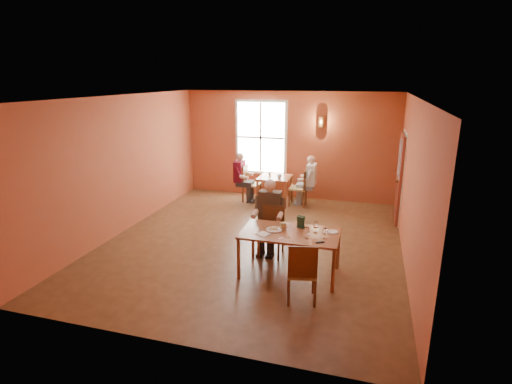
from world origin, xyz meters
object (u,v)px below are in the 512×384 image
(main_table, at_px, (290,253))
(diner_maroon, at_px, (251,178))
(chair_diner_main, at_px, (271,232))
(chair_empty, at_px, (302,271))
(diner_main, at_px, (271,222))
(diner_white, at_px, (299,182))
(chair_diner_white, at_px, (298,187))
(chair_diner_maroon, at_px, (252,184))
(second_table, at_px, (275,190))

(main_table, height_order, diner_maroon, diner_maroon)
(chair_diner_main, height_order, chair_empty, chair_empty)
(chair_diner_main, xyz_separation_m, diner_main, (0.00, -0.03, 0.22))
(diner_white, bearing_deg, diner_main, -179.13)
(diner_white, distance_m, diner_maroon, 1.36)
(chair_empty, distance_m, chair_diner_white, 4.84)
(chair_diner_maroon, bearing_deg, diner_white, 90.00)
(diner_white, bearing_deg, chair_diner_white, 90.00)
(main_table, bearing_deg, chair_empty, -66.22)
(diner_maroon, bearing_deg, diner_white, 90.00)
(chair_diner_main, xyz_separation_m, chair_diner_maroon, (-1.38, 3.31, 0.02))
(main_table, relative_size, chair_diner_white, 1.69)
(main_table, xyz_separation_m, chair_diner_maroon, (-1.88, 3.96, 0.11))
(chair_empty, height_order, diner_maroon, diner_maroon)
(chair_diner_white, bearing_deg, diner_main, -178.61)
(chair_diner_white, bearing_deg, chair_diner_main, -178.60)
(diner_main, bearing_deg, chair_diner_white, -88.61)
(chair_diner_white, xyz_separation_m, chair_diner_maroon, (-1.30, 0.00, 0.01))
(main_table, height_order, diner_main, diner_main)
(chair_diner_white, bearing_deg, second_table, 90.00)
(chair_empty, distance_m, second_table, 5.01)
(main_table, bearing_deg, chair_diner_main, 127.57)
(diner_main, height_order, chair_empty, diner_main)
(chair_diner_main, height_order, chair_diner_white, chair_diner_white)
(second_table, height_order, diner_maroon, diner_maroon)
(diner_white, bearing_deg, diner_maroon, 90.00)
(diner_main, height_order, second_table, diner_main)
(chair_empty, bearing_deg, chair_diner_white, 89.00)
(chair_diner_white, bearing_deg, chair_diner_maroon, 90.00)
(chair_diner_main, height_order, diner_maroon, diner_maroon)
(main_table, relative_size, second_table, 1.98)
(diner_white, relative_size, diner_maroon, 1.00)
(chair_diner_white, xyz_separation_m, diner_maroon, (-1.33, 0.00, 0.17))
(chair_empty, bearing_deg, chair_diner_main, 108.41)
(second_table, xyz_separation_m, chair_diner_white, (0.65, 0.00, 0.12))
(chair_diner_white, bearing_deg, diner_white, -90.00)
(chair_diner_main, height_order, diner_main, diner_main)
(diner_white, height_order, diner_maroon, diner_maroon)
(second_table, distance_m, diner_maroon, 0.74)
(main_table, relative_size, diner_maroon, 1.27)
(chair_diner_white, distance_m, diner_maroon, 1.34)
(diner_main, xyz_separation_m, second_table, (-0.73, 3.34, -0.33))
(main_table, bearing_deg, diner_maroon, 115.77)
(main_table, bearing_deg, diner_main, 128.88)
(diner_white, bearing_deg, second_table, 90.00)
(diner_main, distance_m, second_table, 3.43)
(main_table, height_order, diner_white, diner_white)
(second_table, distance_m, chair_diner_white, 0.66)
(diner_maroon, bearing_deg, chair_diner_maroon, 90.00)
(chair_empty, relative_size, diner_maroon, 0.75)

